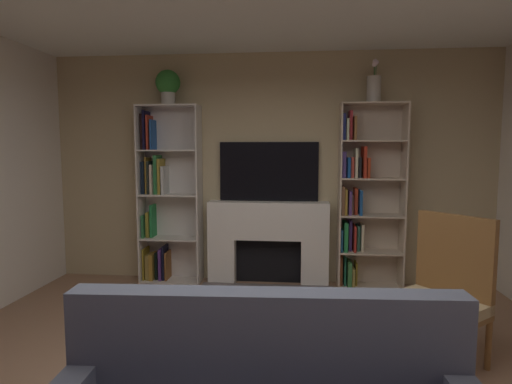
% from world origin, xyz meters
% --- Properties ---
extents(wall_back_accent, '(5.47, 0.06, 2.78)m').
position_xyz_m(wall_back_accent, '(0.00, 2.73, 1.39)').
color(wall_back_accent, tan).
rests_on(wall_back_accent, ground_plane).
extents(fireplace, '(1.55, 0.55, 1.01)m').
position_xyz_m(fireplace, '(0.00, 2.57, 0.54)').
color(fireplace, white).
rests_on(fireplace, ground_plane).
extents(tv, '(1.19, 0.06, 0.71)m').
position_xyz_m(tv, '(0.00, 2.67, 1.36)').
color(tv, black).
rests_on(tv, fireplace).
extents(bookshelf_left, '(0.75, 0.30, 2.16)m').
position_xyz_m(bookshelf_left, '(-1.30, 2.59, 1.03)').
color(bookshelf_left, silver).
rests_on(bookshelf_left, ground_plane).
extents(bookshelf_right, '(0.75, 0.32, 2.16)m').
position_xyz_m(bookshelf_right, '(1.11, 2.58, 1.05)').
color(bookshelf_right, beige).
rests_on(bookshelf_right, ground_plane).
extents(potted_plant, '(0.29, 0.29, 0.41)m').
position_xyz_m(potted_plant, '(-1.20, 2.55, 2.40)').
color(potted_plant, beige).
rests_on(potted_plant, bookshelf_left).
extents(vase_with_flowers, '(0.16, 0.16, 0.49)m').
position_xyz_m(vase_with_flowers, '(1.20, 2.55, 2.33)').
color(vase_with_flowers, beige).
rests_on(vase_with_flowers, bookshelf_right).
extents(armchair, '(0.84, 0.85, 1.13)m').
position_xyz_m(armchair, '(1.45, 0.81, 0.55)').
color(armchair, brown).
rests_on(armchair, ground_plane).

